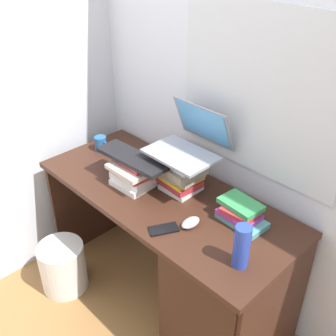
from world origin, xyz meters
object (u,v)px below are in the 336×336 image
(laptop, at_px, (190,141))
(cell_phone, at_px, (164,229))
(mug, at_px, (101,144))
(book_stack_keyboard_riser, at_px, (133,173))
(book_stack_side, at_px, (241,213))
(water_bottle, at_px, (242,247))
(wastebasket, at_px, (63,267))
(keyboard, at_px, (133,158))
(desk, at_px, (212,282))
(book_stack_tall, at_px, (181,173))
(computer_mouse, at_px, (191,223))

(laptop, height_order, cell_phone, laptop)
(mug, bearing_deg, laptop, 10.47)
(book_stack_keyboard_riser, height_order, book_stack_side, book_stack_keyboard_riser)
(water_bottle, xyz_separation_m, wastebasket, (-1.07, -0.28, -0.70))
(book_stack_side, relative_size, keyboard, 0.58)
(cell_phone, bearing_deg, laptop, 143.86)
(book_stack_side, xyz_separation_m, water_bottle, (0.17, -0.23, 0.05))
(keyboard, height_order, mug, keyboard)
(desk, bearing_deg, book_stack_tall, 160.72)
(computer_mouse, relative_size, cell_phone, 0.76)
(computer_mouse, distance_m, mug, 0.88)
(mug, xyz_separation_m, wastebasket, (0.12, -0.44, -0.64))
(book_stack_tall, relative_size, computer_mouse, 2.27)
(keyboard, distance_m, computer_mouse, 0.47)
(book_stack_keyboard_riser, relative_size, mug, 2.25)
(book_stack_side, height_order, laptop, laptop)
(book_stack_keyboard_riser, xyz_separation_m, mug, (-0.43, 0.10, -0.03))
(desk, height_order, mug, mug)
(desk, bearing_deg, water_bottle, -24.98)
(laptop, bearing_deg, cell_phone, -63.68)
(laptop, bearing_deg, desk, -27.86)
(book_stack_side, distance_m, laptop, 0.44)
(keyboard, bearing_deg, book_stack_side, 11.81)
(cell_phone, bearing_deg, book_stack_keyboard_riser, -172.65)
(book_stack_tall, bearing_deg, desk, -19.28)
(desk, height_order, water_bottle, water_bottle)
(book_stack_side, xyz_separation_m, wastebasket, (-0.90, -0.51, -0.65))
(book_stack_keyboard_riser, xyz_separation_m, cell_phone, (0.38, -0.14, -0.07))
(keyboard, height_order, water_bottle, water_bottle)
(book_stack_tall, distance_m, book_stack_side, 0.39)
(keyboard, bearing_deg, water_bottle, -8.34)
(desk, bearing_deg, computer_mouse, -148.29)
(cell_phone, bearing_deg, book_stack_side, 83.23)
(book_stack_keyboard_riser, relative_size, keyboard, 0.58)
(desk, relative_size, keyboard, 3.50)
(keyboard, bearing_deg, mug, 164.12)
(mug, bearing_deg, book_stack_tall, 4.93)
(desk, relative_size, book_stack_keyboard_riser, 5.99)
(book_stack_tall, xyz_separation_m, laptop, (-0.00, 0.06, 0.16))
(computer_mouse, height_order, cell_phone, computer_mouse)
(desk, xyz_separation_m, laptop, (-0.34, 0.18, 0.61))
(book_stack_side, xyz_separation_m, keyboard, (-0.59, -0.16, 0.11))
(laptop, xyz_separation_m, computer_mouse, (0.24, -0.25, -0.25))
(book_stack_tall, relative_size, cell_phone, 1.73)
(water_bottle, height_order, cell_phone, water_bottle)
(book_stack_tall, bearing_deg, mug, -175.07)
(computer_mouse, relative_size, water_bottle, 0.52)
(book_stack_side, relative_size, mug, 2.23)
(keyboard, xyz_separation_m, computer_mouse, (0.45, -0.03, -0.15))
(desk, xyz_separation_m, mug, (-0.98, 0.07, 0.39))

